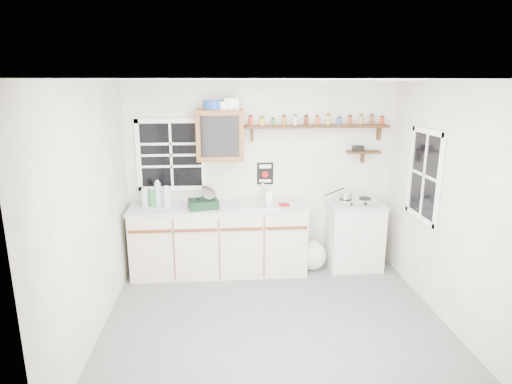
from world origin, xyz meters
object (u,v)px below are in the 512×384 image
Objects in this scene: right_cabinet at (354,235)px; upper_cabinet at (220,135)px; spice_shelf at (317,125)px; hotplate at (355,201)px; dish_rack at (204,201)px; main_cabinet at (219,239)px.

upper_cabinet is at bearing 176.24° from right_cabinet.
hotplate is (0.51, -0.21, -0.99)m from spice_shelf.
upper_cabinet reaches higher than right_cabinet.
dish_rack is at bearing -133.58° from upper_cabinet.
upper_cabinet is 0.87m from dish_rack.
upper_cabinet is at bearing 171.54° from hotplate.
spice_shelf reaches higher than hotplate.
hotplate is at bearing -4.44° from upper_cabinet.
hotplate is (1.78, -0.14, -0.88)m from upper_cabinet.
upper_cabinet is at bearing -176.90° from spice_shelf.
upper_cabinet reaches higher than main_cabinet.
dish_rack is 0.76× the size of hotplate.
right_cabinet is 1.58m from spice_shelf.
main_cabinet is 1.21× the size of spice_shelf.
main_cabinet is 1.88m from hotplate.
dish_rack is (-0.18, -0.08, 0.55)m from main_cabinet.
spice_shelf is at bearing 160.35° from right_cabinet.
main_cabinet is at bearing -179.21° from right_cabinet.
main_cabinet is at bearing 12.65° from dish_rack.
hotplate is at bearing -9.34° from dish_rack.
main_cabinet is 4.22× the size of hotplate.
upper_cabinet is (-1.80, 0.12, 1.37)m from right_cabinet.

